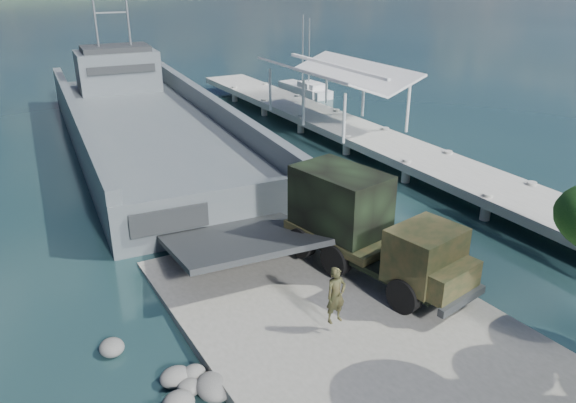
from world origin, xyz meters
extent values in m
plane|color=#163336|center=(0.00, 0.00, 0.00)|extent=(1400.00, 1400.00, 0.00)
cube|color=slate|center=(0.00, -1.00, 0.25)|extent=(10.00, 18.00, 0.50)
cube|color=#98968E|center=(13.00, 18.00, 1.00)|extent=(4.00, 44.00, 0.50)
cube|color=#4E595C|center=(0.46, 24.68, 0.49)|extent=(12.43, 33.16, 2.71)
cube|color=#4E595C|center=(-4.07, 25.06, 2.49)|extent=(3.38, 32.40, 1.41)
cube|color=#4E595C|center=(4.99, 24.30, 2.49)|extent=(3.38, 32.40, 1.41)
cube|color=#4E595C|center=(-0.89, 8.61, 1.08)|extent=(9.74, 1.25, 2.81)
cube|color=#4E595C|center=(1.37, 35.46, 3.46)|extent=(6.83, 4.86, 3.25)
cube|color=#272A2C|center=(1.37, 35.46, 5.30)|extent=(5.68, 3.91, 0.43)
cylinder|color=#9B9EA1|center=(0.08, 35.57, 7.79)|extent=(0.17, 0.17, 5.41)
cylinder|color=#9B9EA1|center=(2.67, 35.35, 7.25)|extent=(0.17, 0.17, 4.33)
cylinder|color=black|center=(2.05, -0.78, 1.14)|extent=(0.68, 1.34, 1.28)
cylinder|color=black|center=(4.27, -0.35, 1.14)|extent=(0.68, 1.34, 1.28)
cylinder|color=black|center=(1.41, 2.51, 1.14)|extent=(0.68, 1.34, 1.28)
cylinder|color=black|center=(3.64, 2.94, 1.14)|extent=(0.68, 1.34, 1.28)
cylinder|color=black|center=(1.04, 4.45, 1.14)|extent=(0.68, 1.34, 1.28)
cylinder|color=black|center=(3.27, 4.88, 1.14)|extent=(0.68, 1.34, 1.28)
cube|color=black|center=(2.64, 2.15, 1.29)|extent=(3.55, 7.77, 0.25)
cube|color=black|center=(3.14, -0.47, 2.32)|extent=(2.79, 2.40, 1.97)
cube|color=black|center=(3.36, -1.63, 1.83)|extent=(2.39, 1.30, 0.99)
cube|color=black|center=(2.38, 3.50, 1.63)|extent=(3.28, 4.92, 0.35)
cube|color=black|center=(2.34, 3.70, 3.06)|extent=(3.03, 4.13, 2.47)
cube|color=#272A2C|center=(3.46, -2.12, 1.24)|extent=(2.47, 0.71, 0.30)
imported|color=black|center=(-0.68, -0.55, 1.49)|extent=(0.73, 0.49, 1.98)
cube|color=silver|center=(18.93, 33.19, 0.27)|extent=(1.77, 6.04, 0.99)
cube|color=silver|center=(18.93, 32.09, 0.93)|extent=(1.54, 1.76, 0.66)
cylinder|color=#9B9EA1|center=(18.93, 33.19, 3.84)|extent=(0.11, 0.11, 6.58)
cube|color=silver|center=(18.68, 33.95, 0.28)|extent=(2.07, 6.32, 1.02)
cube|color=silver|center=(18.73, 32.82, 0.97)|extent=(1.66, 1.88, 0.68)
cylinder|color=#9B9EA1|center=(18.68, 33.95, 3.97)|extent=(0.11, 0.11, 6.81)
camera|label=1|loc=(-9.70, -13.32, 11.80)|focal=35.00mm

